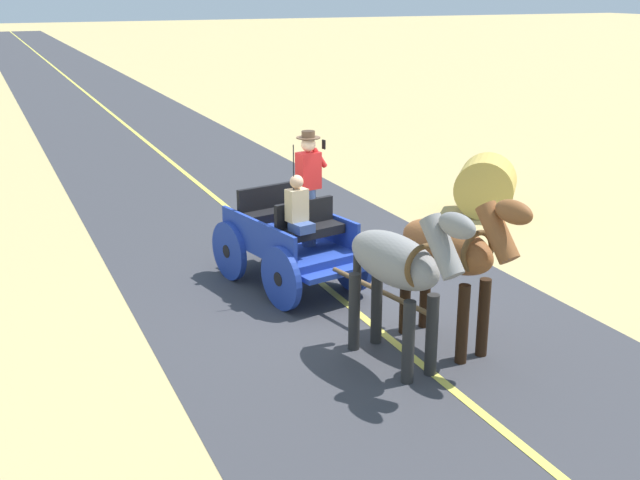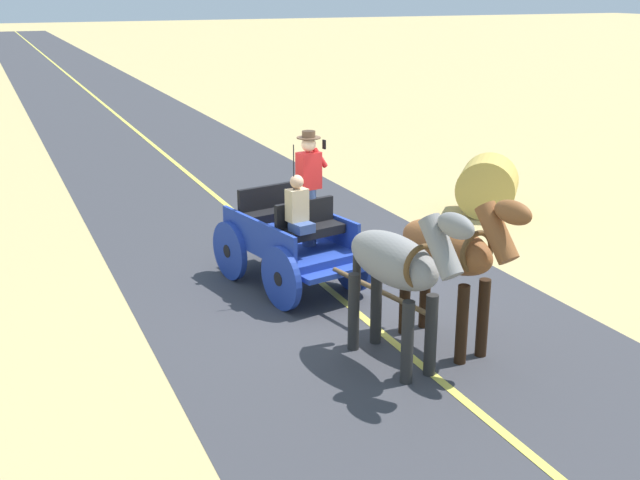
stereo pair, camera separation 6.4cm
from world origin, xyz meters
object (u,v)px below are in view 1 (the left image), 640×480
Objects in this scene: horse_drawn_carriage at (292,237)px; horse_off_side at (399,266)px; horse_near_side at (452,252)px; hay_bale at (486,186)px.

horse_off_side is (-0.17, 3.06, 0.51)m from horse_drawn_carriage.
horse_off_side is (0.87, 0.18, 0.00)m from horse_near_side.
horse_off_side is at bearing 46.22° from hay_bale.
horse_near_side is 0.89m from horse_off_side.
horse_near_side reaches higher than hay_bale.
horse_drawn_carriage is at bearing -70.20° from horse_near_side.
horse_drawn_carriage reaches higher than horse_near_side.
horse_near_side is at bearing -168.43° from horse_off_side.
hay_bale is (-5.23, -2.22, -0.22)m from horse_drawn_carriage.
horse_near_side is 1.84× the size of hay_bale.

